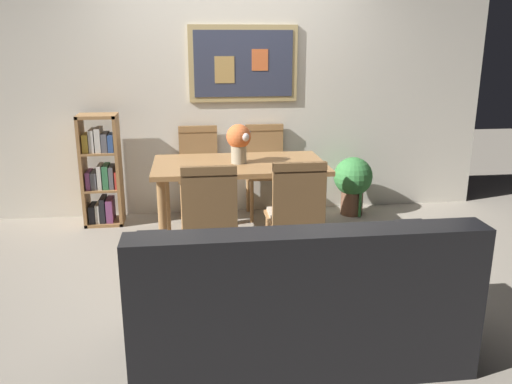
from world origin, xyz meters
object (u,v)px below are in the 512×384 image
object	(u,v)px
dining_chair_far_right	(266,163)
tv_remote	(287,165)
bookshelf	(102,173)
dining_chair_near_left	(209,214)
dining_table	(239,174)
potted_ivy	(353,181)
leather_couch	(296,304)
dining_chair_far_left	(199,165)
dining_chair_near_right	(296,209)
flower_vase	(239,140)

from	to	relation	value
dining_chair_far_right	tv_remote	bearing A→B (deg)	-87.89
bookshelf	dining_chair_near_left	bearing A→B (deg)	-56.33
dining_table	dining_chair_near_left	bearing A→B (deg)	-110.58
potted_ivy	leather_couch	bearing A→B (deg)	-113.95
dining_chair_far_left	tv_remote	xyz separation A→B (m)	(0.70, -0.95, 0.20)
dining_chair_far_left	leather_couch	xyz separation A→B (m)	(0.48, -2.50, -0.23)
dining_chair_near_left	potted_ivy	distance (m)	2.08
leather_couch	dining_table	bearing A→B (deg)	95.05
tv_remote	dining_chair_far_left	bearing A→B (deg)	126.45
dining_table	bookshelf	distance (m)	1.43
dining_chair_far_left	bookshelf	xyz separation A→B (m)	(-0.92, -0.08, -0.03)
dining_table	dining_chair_far_left	distance (m)	0.84
dining_chair_near_left	bookshelf	size ratio (longest dim) A/B	0.86
dining_table	leather_couch	bearing A→B (deg)	-84.95
dining_chair_near_left	leather_couch	size ratio (longest dim) A/B	0.51
dining_chair_near_right	potted_ivy	xyz separation A→B (m)	(0.87, 1.39, -0.19)
dining_table	leather_couch	size ratio (longest dim) A/B	0.80
bookshelf	tv_remote	xyz separation A→B (m)	(1.63, -0.87, 0.23)
dining_chair_far_left	tv_remote	bearing A→B (deg)	-53.55
dining_table	bookshelf	size ratio (longest dim) A/B	1.36
dining_chair_near_left	tv_remote	size ratio (longest dim) A/B	5.69
potted_ivy	tv_remote	distance (m)	1.26
dining_chair_far_right	leather_couch	distance (m)	2.53
dining_chair_far_left	leather_couch	size ratio (longest dim) A/B	0.51
dining_chair_far_right	dining_chair_near_right	bearing A→B (deg)	-89.71
dining_chair_near_left	flower_vase	world-z (taller)	flower_vase
bookshelf	tv_remote	size ratio (longest dim) A/B	6.65
dining_table	tv_remote	xyz separation A→B (m)	(0.37, -0.18, 0.11)
tv_remote	flower_vase	bearing A→B (deg)	155.76
dining_chair_near_right	dining_chair_far_right	world-z (taller)	same
dining_table	leather_couch	xyz separation A→B (m)	(0.15, -1.73, -0.32)
dining_chair_near_right	tv_remote	xyz separation A→B (m)	(0.03, 0.54, 0.20)
dining_chair_near_right	bookshelf	size ratio (longest dim) A/B	0.86
bookshelf	flower_vase	bearing A→B (deg)	-29.32
dining_chair_far_right	bookshelf	distance (m)	1.60
dining_chair_near_right	dining_chair_near_left	size ratio (longest dim) A/B	1.00
potted_ivy	tv_remote	bearing A→B (deg)	-134.79
leather_couch	dining_chair_near_left	bearing A→B (deg)	114.44
dining_chair_near_left	leather_couch	xyz separation A→B (m)	(0.44, -0.97, -0.23)
dining_chair_near_left	dining_chair_near_right	bearing A→B (deg)	3.25
dining_chair_far_left	dining_chair_far_right	size ratio (longest dim) A/B	1.00
bookshelf	potted_ivy	bearing A→B (deg)	-0.57
dining_chair_far_left	dining_chair_near_right	bearing A→B (deg)	-65.68
dining_chair_far_left	potted_ivy	world-z (taller)	dining_chair_far_left
tv_remote	dining_chair_far_right	bearing A→B (deg)	92.11
bookshelf	dining_chair_far_right	bearing A→B (deg)	3.49
dining_chair_near_right	tv_remote	size ratio (longest dim) A/B	5.69
dining_chair_far_left	dining_chair_far_right	distance (m)	0.67
flower_vase	dining_chair_near_right	bearing A→B (deg)	-63.85
dining_table	dining_chair_far_right	xyz separation A→B (m)	(0.34, 0.78, -0.09)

